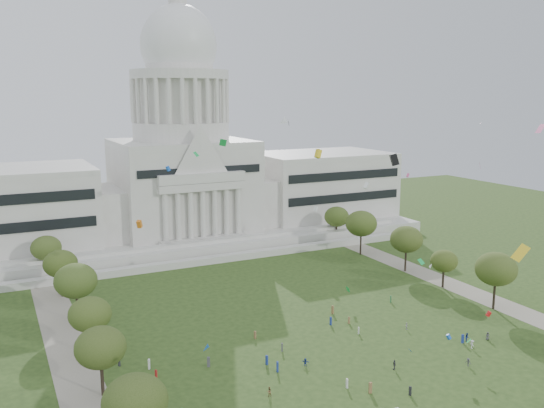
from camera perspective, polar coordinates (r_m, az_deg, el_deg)
ground at (r=106.55m, az=11.29°, el=-16.93°), size 400.00×400.00×0.00m
capitol at (r=198.49m, az=-8.82°, el=2.79°), size 160.00×64.50×91.30m
path_left at (r=115.52m, az=-19.03°, el=-15.04°), size 8.00×160.00×0.04m
path_right at (r=157.01m, az=18.64°, el=-8.10°), size 8.00×160.00×0.04m
row_tree_l_1 at (r=82.93m, az=-13.41°, el=-18.52°), size 8.86×8.86×12.59m
row_tree_l_2 at (r=100.89m, az=-16.64°, el=-13.47°), size 8.42×8.42×11.97m
row_tree_r_2 at (r=143.32m, az=21.32°, el=-6.02°), size 9.55×9.55×13.58m
row_tree_l_3 at (r=116.37m, az=-17.60°, el=-10.38°), size 8.12×8.12×11.55m
row_tree_r_3 at (r=155.59m, az=16.68°, el=-5.43°), size 7.01×7.01×9.98m
row_tree_l_4 at (r=133.36m, az=-18.88°, el=-7.21°), size 9.29×9.29×13.21m
row_tree_r_4 at (r=166.50m, az=13.18°, el=-3.43°), size 9.19×9.19×13.06m
row_tree_l_5 at (r=151.26m, az=-20.23°, el=-5.58°), size 8.33×8.33×11.85m
row_tree_r_5 at (r=181.16m, az=8.84°, el=-1.93°), size 9.82×9.82×13.96m
row_tree_l_6 at (r=168.64m, az=-21.47°, el=-4.08°), size 8.19×8.19×11.64m
row_tree_r_6 at (r=197.33m, az=6.43°, el=-1.26°), size 8.42×8.42×11.97m
person_0 at (r=128.08m, az=20.58°, el=-12.14°), size 0.97×0.86×1.68m
person_2 at (r=126.00m, az=18.77°, el=-12.38°), size 0.93×1.01×1.77m
person_3 at (r=115.53m, az=18.86°, el=-14.61°), size 0.94×1.13×1.56m
person_4 at (r=110.74m, az=12.02°, el=-15.30°), size 0.92×1.25×1.91m
person_5 at (r=109.97m, az=3.32°, el=-15.37°), size 1.39×1.39×1.52m
person_8 at (r=100.14m, az=-0.29°, el=-18.09°), size 0.86×0.59×1.66m
person_9 at (r=122.95m, az=19.22°, el=-13.00°), size 0.88×1.27×1.79m
person_10 at (r=128.38m, az=13.19°, el=-11.69°), size 0.70×1.01×1.57m
distant_crowd at (r=110.05m, az=0.99°, el=-15.26°), size 66.13×37.28×1.95m
kite_swarm at (r=105.75m, az=9.03°, el=-1.70°), size 98.30×106.03×63.92m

